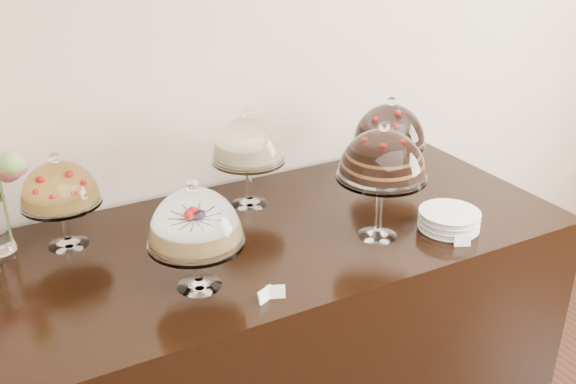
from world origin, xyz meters
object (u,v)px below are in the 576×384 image
plate_stack (449,220)px  cake_stand_cheesecake (248,144)px  cake_stand_sugar_sponge (195,222)px  cake_stand_dark_choco (390,128)px  cake_stand_fruit_tart (59,188)px  display_counter (282,326)px  cake_stand_choco_layer (382,159)px

plate_stack → cake_stand_cheesecake: bearing=135.8°
cake_stand_sugar_sponge → cake_stand_dark_choco: (1.06, 0.43, 0.00)m
cake_stand_sugar_sponge → cake_stand_fruit_tart: size_ratio=1.05×
display_counter → plate_stack: size_ratio=9.79×
cake_stand_fruit_tart → plate_stack: 1.44m
cake_stand_choco_layer → plate_stack: bearing=-17.5°
cake_stand_dark_choco → plate_stack: (-0.08, -0.51, -0.20)m
cake_stand_choco_layer → cake_stand_dark_choco: 0.55m
cake_stand_sugar_sponge → cake_stand_cheesecake: cake_stand_cheesecake is taller
cake_stand_choco_layer → display_counter: bearing=145.0°
cake_stand_sugar_sponge → plate_stack: bearing=-4.7°
display_counter → cake_stand_cheesecake: cake_stand_cheesecake is taller
cake_stand_dark_choco → cake_stand_fruit_tart: cake_stand_dark_choco is taller
cake_stand_sugar_sponge → cake_stand_choco_layer: cake_stand_choco_layer is taller
cake_stand_cheesecake → cake_stand_fruit_tart: (-0.73, 0.00, -0.04)m
cake_stand_cheesecake → plate_stack: 0.84m
display_counter → cake_stand_fruit_tart: 1.04m
cake_stand_sugar_sponge → cake_stand_choco_layer: size_ratio=0.84×
display_counter → cake_stand_choco_layer: size_ratio=4.87×
cake_stand_choco_layer → cake_stand_dark_choco: cake_stand_choco_layer is taller
cake_stand_choco_layer → plate_stack: size_ratio=2.01×
cake_stand_choco_layer → cake_stand_fruit_tart: size_ratio=1.25×
cake_stand_sugar_sponge → cake_stand_cheesecake: (0.41, 0.48, 0.03)m
cake_stand_cheesecake → plate_stack: size_ratio=1.82×
cake_stand_fruit_tart → cake_stand_sugar_sponge: bearing=-56.2°
display_counter → plate_stack: bearing=-27.3°
cake_stand_choco_layer → cake_stand_cheesecake: (-0.31, 0.48, -0.05)m
display_counter → cake_stand_sugar_sponge: size_ratio=5.80×
cake_stand_choco_layer → plate_stack: cake_stand_choco_layer is taller
cake_stand_sugar_sponge → cake_stand_dark_choco: size_ratio=1.00×
cake_stand_dark_choco → plate_stack: 0.55m
cake_stand_cheesecake → cake_stand_fruit_tart: size_ratio=1.13×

